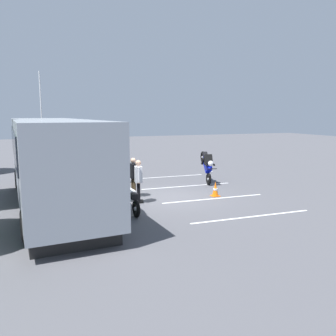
{
  "coord_description": "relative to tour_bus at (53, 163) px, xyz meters",
  "views": [
    {
      "loc": [
        -13.19,
        5.03,
        3.43
      ],
      "look_at": [
        0.86,
        -0.38,
        1.1
      ],
      "focal_mm": 37.02,
      "sensor_mm": 36.0,
      "label": 1
    }
  ],
  "objects": [
    {
      "name": "ground_plane",
      "position": [
        -0.22,
        -4.46,
        -1.65
      ],
      "size": [
        80.0,
        80.0,
        0.0
      ],
      "primitive_type": "plane",
      "color": "#4C4C51"
    },
    {
      "name": "tour_bus",
      "position": [
        0.0,
        0.0,
        0.0
      ],
      "size": [
        10.72,
        3.16,
        3.25
      ],
      "color": "#8C939E",
      "rests_on": "ground_plane"
    },
    {
      "name": "spectator_far_left",
      "position": [
        -0.66,
        -3.11,
        -0.64
      ],
      "size": [
        0.58,
        0.37,
        1.69
      ],
      "color": "black",
      "rests_on": "ground_plane"
    },
    {
      "name": "spectator_left",
      "position": [
        0.39,
        -3.2,
        -0.67
      ],
      "size": [
        0.57,
        0.38,
        1.65
      ],
      "color": "#473823",
      "rests_on": "ground_plane"
    },
    {
      "name": "spectator_centre",
      "position": [
        1.44,
        -2.77,
        -0.55
      ],
      "size": [
        0.57,
        0.33,
        1.81
      ],
      "color": "black",
      "rests_on": "ground_plane"
    },
    {
      "name": "parked_motorcycle_silver",
      "position": [
        -1.79,
        -2.45,
        -1.16
      ],
      "size": [
        2.05,
        0.58,
        0.99
      ],
      "color": "black",
      "rests_on": "ground_plane"
    },
    {
      "name": "stunt_motorcycle",
      "position": [
        1.77,
        -7.35,
        -0.65
      ],
      "size": [
        2.01,
        0.71,
        1.67
      ],
      "color": "black",
      "rests_on": "ground_plane"
    },
    {
      "name": "flagpole",
      "position": [
        7.79,
        0.14,
        1.23
      ],
      "size": [
        0.78,
        0.36,
        5.84
      ],
      "color": "silver",
      "rests_on": "ground_plane"
    },
    {
      "name": "traffic_cone",
      "position": [
        -0.75,
        -6.46,
        -1.34
      ],
      "size": [
        0.34,
        0.34,
        0.63
      ],
      "color": "orange",
      "rests_on": "ground_plane"
    },
    {
      "name": "bay_line_a",
      "position": [
        -3.85,
        -6.18,
        -1.64
      ],
      "size": [
        0.19,
        4.59,
        0.01
      ],
      "color": "white",
      "rests_on": "ground_plane"
    },
    {
      "name": "bay_line_b",
      "position": [
        -1.13,
        -6.18,
        -1.64
      ],
      "size": [
        0.19,
        4.51,
        0.01
      ],
      "color": "white",
      "rests_on": "ground_plane"
    },
    {
      "name": "bay_line_c",
      "position": [
        1.59,
        -6.18,
        -1.64
      ],
      "size": [
        0.19,
        4.53,
        0.01
      ],
      "color": "white",
      "rests_on": "ground_plane"
    },
    {
      "name": "bay_line_d",
      "position": [
        4.3,
        -6.18,
        -1.64
      ],
      "size": [
        0.19,
        4.25,
        0.01
      ],
      "color": "white",
      "rests_on": "ground_plane"
    }
  ]
}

